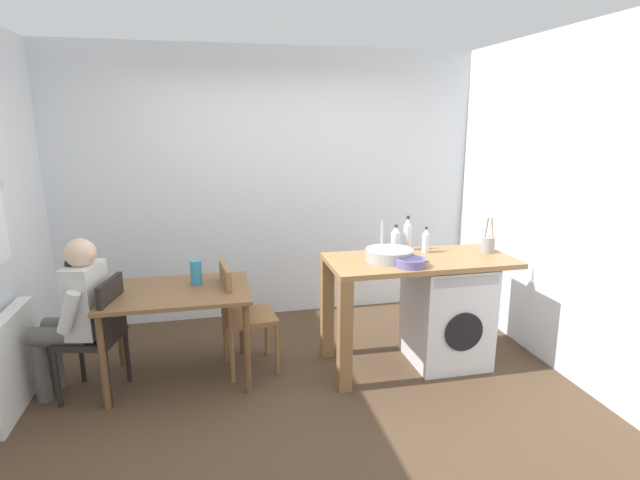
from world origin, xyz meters
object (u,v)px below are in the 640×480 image
at_px(bottle_clear_small, 426,241).
at_px(utensil_crock, 488,244).
at_px(dining_table, 177,302).
at_px(washing_machine, 446,312).
at_px(mixing_bowl, 411,262).
at_px(seated_person, 75,310).
at_px(chair_person_seat, 100,331).
at_px(bottle_tall_green, 395,239).
at_px(bottle_squat_brown, 407,235).
at_px(chair_opposite, 240,311).
at_px(vase, 196,273).

relative_size(bottle_clear_small, utensil_crock, 0.73).
bearing_deg(bottle_clear_small, dining_table, -179.93).
bearing_deg(bottle_clear_small, washing_machine, -48.26).
xyz_separation_m(mixing_bowl, utensil_crock, (0.79, 0.25, 0.03)).
height_order(mixing_bowl, utensil_crock, utensil_crock).
bearing_deg(bottle_clear_small, mixing_bowl, -127.99).
bearing_deg(mixing_bowl, seated_person, 173.55).
height_order(chair_person_seat, bottle_tall_green, bottle_tall_green).
height_order(bottle_squat_brown, mixing_bowl, bottle_squat_brown).
xyz_separation_m(chair_person_seat, utensil_crock, (3.09, 0.01, 0.48)).
bearing_deg(bottle_tall_green, bottle_squat_brown, 4.33).
bearing_deg(chair_opposite, bottle_tall_green, 85.80).
height_order(bottle_squat_brown, vase, bottle_squat_brown).
bearing_deg(bottle_clear_small, seated_person, -178.26).
xyz_separation_m(bottle_tall_green, utensil_crock, (0.74, -0.21, -0.03)).
bearing_deg(washing_machine, chair_opposite, 173.25).
bearing_deg(chair_person_seat, utensil_crock, -77.05).
bearing_deg(vase, washing_machine, -7.32).
height_order(chair_opposite, seated_person, seated_person).
height_order(chair_person_seat, utensil_crock, utensil_crock).
bearing_deg(chair_person_seat, seated_person, 90.00).
bearing_deg(chair_person_seat, mixing_bowl, -83.20).
distance_m(chair_person_seat, utensil_crock, 3.13).
height_order(washing_machine, utensil_crock, utensil_crock).
bearing_deg(bottle_clear_small, vase, 177.03).
xyz_separation_m(chair_person_seat, bottle_squat_brown, (2.46, 0.23, 0.55)).
bearing_deg(dining_table, seated_person, -173.45).
distance_m(chair_opposite, vase, 0.47).
height_order(chair_person_seat, mixing_bowl, mixing_bowl).
relative_size(bottle_squat_brown, vase, 1.51).
bearing_deg(bottle_squat_brown, mixing_bowl, -108.93).
relative_size(chair_person_seat, vase, 4.60).
relative_size(chair_person_seat, bottle_squat_brown, 3.04).
bearing_deg(bottle_clear_small, bottle_tall_green, 155.84).
relative_size(chair_opposite, bottle_squat_brown, 3.04).
bearing_deg(bottle_tall_green, chair_person_seat, -174.61).
bearing_deg(utensil_crock, washing_machine, -171.90).
distance_m(seated_person, washing_machine, 2.89).
relative_size(chair_opposite, bottle_tall_green, 3.99).
relative_size(bottle_tall_green, bottle_clear_small, 1.03).
distance_m(chair_opposite, bottle_squat_brown, 1.54).
height_order(washing_machine, bottle_clear_small, bottle_clear_small).
xyz_separation_m(chair_person_seat, vase, (0.70, 0.22, 0.33)).
bearing_deg(washing_machine, chair_person_seat, 179.07).
bearing_deg(mixing_bowl, bottle_clear_small, 52.01).
distance_m(chair_person_seat, chair_opposite, 1.04).
xyz_separation_m(dining_table, bottle_squat_brown, (1.91, 0.11, 0.41)).
distance_m(dining_table, utensil_crock, 2.57).
bearing_deg(mixing_bowl, utensil_crock, 17.46).
distance_m(seated_person, bottle_tall_green, 2.54).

